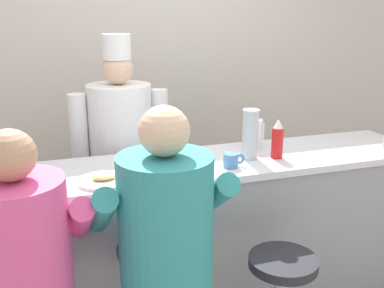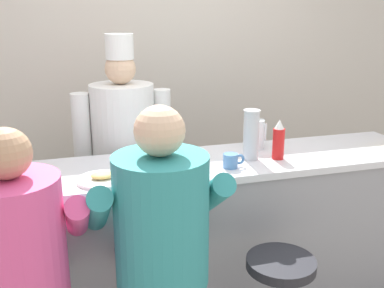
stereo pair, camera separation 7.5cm
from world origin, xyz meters
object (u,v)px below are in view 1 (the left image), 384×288
object	(u,v)px
cereal_bowl	(142,161)
diner_seated_pink	(22,253)
coffee_mug_white	(162,168)
cup_stack_steel	(250,134)
breakfast_plate	(104,180)
coffee_mug_blue	(231,160)
water_pitcher_clear	(253,134)
diner_seated_teal	(164,226)
cook_in_whites_near	(121,149)
ketchup_bottle_red	(277,140)

from	to	relation	value
cereal_bowl	diner_seated_pink	xyz separation A→B (m)	(-0.63, -0.58, -0.14)
coffee_mug_white	cup_stack_steel	world-z (taller)	cup_stack_steel
breakfast_plate	coffee_mug_blue	size ratio (longest dim) A/B	2.09
coffee_mug_white	coffee_mug_blue	world-z (taller)	coffee_mug_white
coffee_mug_blue	diner_seated_pink	bearing A→B (deg)	-159.95
water_pitcher_clear	diner_seated_teal	xyz separation A→B (m)	(-0.77, -0.70, -0.18)
coffee_mug_white	diner_seated_pink	size ratio (longest dim) A/B	0.10
coffee_mug_blue	cook_in_whites_near	size ratio (longest dim) A/B	0.08
breakfast_plate	cereal_bowl	xyz separation A→B (m)	(0.24, 0.20, 0.01)
coffee_mug_white	breakfast_plate	bearing A→B (deg)	-178.33
water_pitcher_clear	cereal_bowl	size ratio (longest dim) A/B	1.39
ketchup_bottle_red	coffee_mug_blue	xyz separation A→B (m)	(-0.32, -0.07, -0.07)
coffee_mug_blue	cup_stack_steel	size ratio (longest dim) A/B	0.43
ketchup_bottle_red	diner_seated_pink	size ratio (longest dim) A/B	0.17
coffee_mug_blue	cereal_bowl	bearing A→B (deg)	158.68
cereal_bowl	coffee_mug_blue	size ratio (longest dim) A/B	1.05
ketchup_bottle_red	diner_seated_teal	xyz separation A→B (m)	(-0.82, -0.47, -0.20)
cook_in_whites_near	diner_seated_pink	bearing A→B (deg)	-118.42
cereal_bowl	diner_seated_teal	world-z (taller)	diner_seated_teal
cereal_bowl	water_pitcher_clear	bearing A→B (deg)	9.38
cup_stack_steel	cereal_bowl	bearing A→B (deg)	173.35
water_pitcher_clear	diner_seated_pink	size ratio (longest dim) A/B	0.13
ketchup_bottle_red	coffee_mug_white	world-z (taller)	ketchup_bottle_red
coffee_mug_white	cook_in_whites_near	bearing A→B (deg)	97.75
water_pitcher_clear	breakfast_plate	world-z (taller)	water_pitcher_clear
ketchup_bottle_red	water_pitcher_clear	size ratio (longest dim) A/B	1.29
breakfast_plate	ketchup_bottle_red	bearing A→B (deg)	4.62
water_pitcher_clear	cook_in_whites_near	size ratio (longest dim) A/B	0.11
coffee_mug_white	cup_stack_steel	bearing A→B (deg)	11.38
cup_stack_steel	diner_seated_pink	bearing A→B (deg)	-157.99
ketchup_bottle_red	diner_seated_teal	bearing A→B (deg)	-150.19
cup_stack_steel	cook_in_whites_near	distance (m)	0.92
coffee_mug_blue	cook_in_whites_near	world-z (taller)	cook_in_whites_near
cereal_bowl	diner_seated_pink	distance (m)	0.87
coffee_mug_blue	water_pitcher_clear	bearing A→B (deg)	47.68
ketchup_bottle_red	coffee_mug_white	distance (m)	0.73
ketchup_bottle_red	cup_stack_steel	world-z (taller)	cup_stack_steel
water_pitcher_clear	coffee_mug_white	xyz separation A→B (m)	(-0.68, -0.31, -0.05)
ketchup_bottle_red	diner_seated_teal	world-z (taller)	diner_seated_teal
cup_stack_steel	diner_seated_pink	distance (m)	1.38
water_pitcher_clear	cup_stack_steel	world-z (taller)	cup_stack_steel
water_pitcher_clear	cup_stack_steel	bearing A→B (deg)	-120.38
diner_seated_teal	cereal_bowl	bearing A→B (deg)	87.18
cereal_bowl	coffee_mug_blue	distance (m)	0.50
cook_in_whites_near	breakfast_plate	bearing A→B (deg)	-106.15
coffee_mug_white	diner_seated_teal	world-z (taller)	diner_seated_teal
coffee_mug_white	diner_seated_teal	size ratio (longest dim) A/B	0.10
cereal_bowl	cup_stack_steel	xyz separation A→B (m)	(0.63, -0.07, 0.12)
cereal_bowl	cook_in_whites_near	size ratio (longest dim) A/B	0.08
diner_seated_teal	diner_seated_pink	bearing A→B (deg)	-179.74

